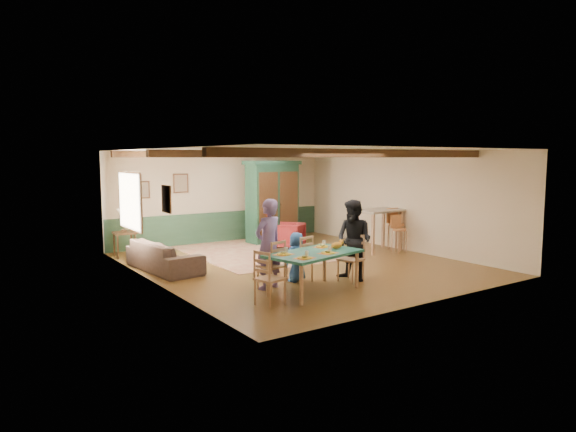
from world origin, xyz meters
TOP-DOWN VIEW (x-y plane):
  - floor at (0.00, 0.00)m, footprint 8.00×8.00m
  - wall_back at (0.00, 4.00)m, footprint 7.00×0.02m
  - wall_left at (-3.50, 0.00)m, footprint 0.02×8.00m
  - wall_right at (3.50, 0.00)m, footprint 0.02×8.00m
  - ceiling at (0.00, 0.00)m, footprint 7.00×8.00m
  - wainscot_back at (0.00, 3.98)m, footprint 6.95×0.03m
  - ceiling_beam_front at (0.00, -2.30)m, footprint 6.95×0.16m
  - ceiling_beam_mid at (0.00, 0.40)m, footprint 6.95×0.16m
  - ceiling_beam_back at (0.00, 3.00)m, footprint 6.95×0.16m
  - window_left at (-3.47, 1.70)m, footprint 0.06×1.60m
  - picture_left_wall at (-3.47, -0.60)m, footprint 0.04×0.42m
  - picture_back_a at (-1.30, 3.97)m, footprint 0.45×0.04m
  - picture_back_b at (-2.40, 3.97)m, footprint 0.38×0.04m
  - dining_table at (-1.27, -2.29)m, footprint 2.00×1.39m
  - dining_chair_far_left at (-1.82, -1.67)m, footprint 0.51×0.53m
  - dining_chair_far_right at (-1.03, -1.49)m, footprint 0.51×0.53m
  - dining_chair_end_left at (-2.40, -2.55)m, footprint 0.53×0.51m
  - dining_chair_end_right at (-0.13, -2.04)m, footprint 0.53×0.51m
  - person_man at (-1.84, -1.59)m, footprint 0.71×0.55m
  - person_woman at (-0.03, -2.02)m, footprint 0.79×0.93m
  - person_child at (-1.05, -1.41)m, footprint 0.56×0.42m
  - cat at (-0.70, -2.27)m, footprint 0.39×0.22m
  - place_setting_near_left at (-1.76, -2.66)m, footprint 0.46×0.38m
  - place_setting_near_center at (-1.11, -2.52)m, footprint 0.46×0.38m
  - place_setting_far_left at (-1.87, -2.17)m, footprint 0.46×0.38m
  - place_setting_far_right at (-0.78, -1.92)m, footprint 0.46×0.38m
  - area_rug at (0.09, 1.85)m, footprint 3.71×4.38m
  - armoire at (1.25, 3.11)m, footprint 1.77×0.81m
  - armchair at (1.01, 1.90)m, footprint 1.08×1.09m
  - sofa at (-2.91, 1.12)m, footprint 1.08×2.31m
  - end_table at (-3.17, 3.19)m, footprint 0.56×0.56m
  - table_lamp at (-3.17, 3.19)m, footprint 0.35×0.35m
  - counter_table at (2.76, 0.15)m, footprint 1.44×0.95m
  - bar_stool_left at (3.05, -0.34)m, footprint 0.40×0.43m
  - bar_stool_right at (3.24, -0.05)m, footprint 0.45×0.48m

SIDE VIEW (x-z plane):
  - floor at x=0.00m, z-range 0.00..0.00m
  - area_rug at x=0.09m, z-range 0.00..0.01m
  - end_table at x=-3.17m, z-range 0.00..0.64m
  - sofa at x=-2.91m, z-range 0.00..0.65m
  - armchair at x=1.01m, z-range 0.00..0.72m
  - dining_table at x=-1.27m, z-range 0.00..0.76m
  - wainscot_back at x=0.00m, z-range 0.00..0.90m
  - dining_chair_far_left at x=-1.82m, z-range 0.00..0.96m
  - dining_chair_far_right at x=-1.03m, z-range 0.00..0.96m
  - dining_chair_end_left at x=-2.40m, z-range 0.00..0.96m
  - dining_chair_end_right at x=-0.13m, z-range 0.00..0.96m
  - bar_stool_left at x=3.05m, z-range 0.00..1.00m
  - person_child at x=-1.05m, z-range 0.00..1.02m
  - counter_table at x=2.76m, z-range 0.00..1.13m
  - bar_stool_right at x=3.24m, z-range 0.00..1.15m
  - place_setting_near_left at x=-1.76m, z-range 0.76..0.87m
  - place_setting_near_center at x=-1.11m, z-range 0.76..0.87m
  - place_setting_far_left at x=-1.87m, z-range 0.76..0.87m
  - place_setting_far_right at x=-0.78m, z-range 0.76..0.87m
  - person_woman at x=-0.03m, z-range 0.00..1.67m
  - cat at x=-0.70m, z-range 0.76..0.94m
  - person_man at x=-1.84m, z-range 0.00..1.75m
  - table_lamp at x=-3.17m, z-range 0.64..1.23m
  - armoire at x=1.25m, z-range 0.00..2.43m
  - wall_back at x=0.00m, z-range 0.00..2.70m
  - wall_left at x=-3.50m, z-range 0.00..2.70m
  - wall_right at x=3.50m, z-range 0.00..2.70m
  - window_left at x=-3.47m, z-range 0.90..2.20m
  - picture_back_b at x=-2.40m, z-range 1.41..1.89m
  - picture_left_wall at x=-3.47m, z-range 1.49..2.01m
  - picture_back_a at x=-1.30m, z-range 1.52..2.08m
  - ceiling_beam_front at x=0.00m, z-range 2.53..2.69m
  - ceiling_beam_mid at x=0.00m, z-range 2.53..2.69m
  - ceiling_beam_back at x=0.00m, z-range 2.53..2.69m
  - ceiling at x=0.00m, z-range 2.69..2.71m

